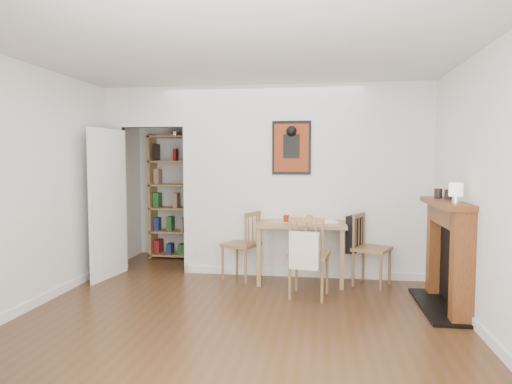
% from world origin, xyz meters
% --- Properties ---
extents(ground, '(5.20, 5.20, 0.00)m').
position_xyz_m(ground, '(0.00, 0.00, 0.00)').
color(ground, '#502C19').
rests_on(ground, ground).
extents(room_shell, '(5.20, 5.20, 5.20)m').
position_xyz_m(room_shell, '(0.10, 1.34, 1.30)').
color(room_shell, silver).
rests_on(room_shell, ground).
extents(dining_table, '(1.15, 0.73, 0.78)m').
position_xyz_m(dining_table, '(0.55, 1.10, 0.69)').
color(dining_table, '#AB804F').
rests_on(dining_table, ground).
extents(chair_left, '(0.59, 0.59, 0.92)m').
position_xyz_m(chair_left, '(-0.25, 1.10, 0.46)').
color(chair_left, '#88603F').
rests_on(chair_left, ground).
extents(chair_right, '(0.64, 0.61, 0.91)m').
position_xyz_m(chair_right, '(1.42, 1.05, 0.47)').
color(chair_right, '#88603F').
rests_on(chair_right, ground).
extents(chair_front, '(0.55, 0.60, 0.95)m').
position_xyz_m(chair_front, '(0.67, 0.43, 0.48)').
color(chair_front, '#88603F').
rests_on(chair_front, ground).
extents(bookshelf, '(0.84, 0.34, 2.00)m').
position_xyz_m(bookshelf, '(-1.54, 2.34, 0.99)').
color(bookshelf, '#AB804F').
rests_on(bookshelf, ground).
extents(fireplace, '(0.45, 1.25, 1.16)m').
position_xyz_m(fireplace, '(2.16, 0.25, 0.62)').
color(fireplace, brown).
rests_on(fireplace, ground).
extents(red_glass, '(0.07, 0.07, 0.09)m').
position_xyz_m(red_glass, '(0.36, 1.05, 0.83)').
color(red_glass, maroon).
rests_on(red_glass, dining_table).
extents(orange_fruit, '(0.09, 0.09, 0.09)m').
position_xyz_m(orange_fruit, '(0.65, 1.22, 0.83)').
color(orange_fruit, orange).
rests_on(orange_fruit, dining_table).
extents(placemat, '(0.42, 0.33, 0.00)m').
position_xyz_m(placemat, '(0.35, 1.10, 0.79)').
color(placemat, beige).
rests_on(placemat, dining_table).
extents(notebook, '(0.39, 0.33, 0.02)m').
position_xyz_m(notebook, '(0.84, 1.10, 0.79)').
color(notebook, white).
rests_on(notebook, dining_table).
extents(mantel_lamp, '(0.13, 0.13, 0.21)m').
position_xyz_m(mantel_lamp, '(2.10, -0.14, 1.29)').
color(mantel_lamp, silver).
rests_on(mantel_lamp, fireplace).
extents(ceramic_jar_a, '(0.09, 0.09, 0.11)m').
position_xyz_m(ceramic_jar_a, '(2.18, 0.40, 1.21)').
color(ceramic_jar_a, black).
rests_on(ceramic_jar_a, fireplace).
extents(ceramic_jar_b, '(0.09, 0.09, 0.11)m').
position_xyz_m(ceramic_jar_b, '(2.10, 0.53, 1.21)').
color(ceramic_jar_b, black).
rests_on(ceramic_jar_b, fireplace).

